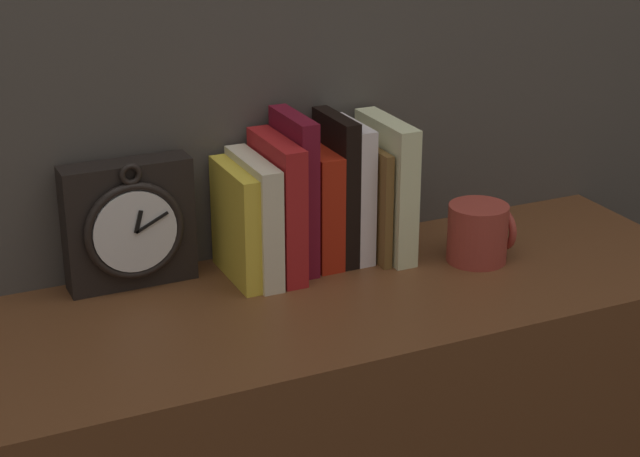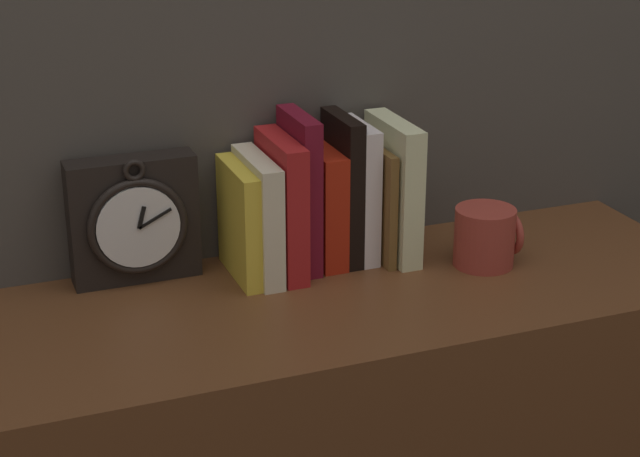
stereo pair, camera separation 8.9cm
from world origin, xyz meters
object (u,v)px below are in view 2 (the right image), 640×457
object	(u,v)px
clock	(134,220)
book_slot3_maroon	(300,191)
book_slot5_black	(342,188)
book_slot2_red	(282,206)
book_slot4_red	(323,206)
book_slot7_brown	(375,201)
book_slot1_cream	(258,217)
book_slot6_white	(358,190)
book_slot8_cream	(393,189)
mug	(486,237)
book_slot0_yellow	(239,222)

from	to	relation	value
clock	book_slot3_maroon	xyz separation A→B (m)	(0.24, -0.03, 0.02)
book_slot5_black	clock	bearing A→B (deg)	174.53
clock	book_slot2_red	size ratio (longest dim) A/B	0.94
clock	book_slot4_red	xyz separation A→B (m)	(0.28, -0.03, -0.00)
book_slot3_maroon	book_slot7_brown	distance (m)	0.12
book_slot1_cream	book_slot6_white	bearing A→B (deg)	5.25
book_slot4_red	book_slot8_cream	size ratio (longest dim) A/B	0.83
book_slot5_black	book_slot6_white	xyz separation A→B (m)	(0.03, -0.00, -0.01)
book_slot8_cream	mug	distance (m)	0.16
book_slot4_red	book_slot7_brown	xyz separation A→B (m)	(0.08, -0.01, -0.00)
book_slot5_black	book_slot6_white	size ratio (longest dim) A/B	1.07
book_slot5_black	book_slot6_white	bearing A→B (deg)	-0.16
clock	mug	bearing A→B (deg)	-15.03
book_slot2_red	book_slot6_white	world-z (taller)	book_slot6_white
book_slot0_yellow	book_slot3_maroon	world-z (taller)	book_slot3_maroon
book_slot6_white	book_slot7_brown	world-z (taller)	book_slot6_white
book_slot2_red	book_slot4_red	world-z (taller)	book_slot2_red
book_slot5_black	book_slot8_cream	xyz separation A→B (m)	(0.08, -0.02, -0.01)
book_slot0_yellow	book_slot5_black	world-z (taller)	book_slot5_black
book_slot4_red	book_slot8_cream	world-z (taller)	book_slot8_cream
book_slot0_yellow	book_slot1_cream	size ratio (longest dim) A/B	0.94
book_slot8_cream	book_slot1_cream	bearing A→B (deg)	179.96
clock	book_slot7_brown	bearing A→B (deg)	-6.27
clock	book_slot0_yellow	bearing A→B (deg)	-16.20
book_slot3_maroon	book_slot8_cream	world-z (taller)	book_slot3_maroon
mug	book_slot7_brown	bearing A→B (deg)	146.09
book_slot4_red	book_slot5_black	xyz separation A→B (m)	(0.03, 0.00, 0.02)
book_slot0_yellow	book_slot1_cream	bearing A→B (deg)	-6.16
book_slot7_brown	clock	bearing A→B (deg)	173.73
book_slot6_white	mug	xyz separation A→B (m)	(0.17, -0.11, -0.06)
book_slot5_black	mug	xyz separation A→B (m)	(0.19, -0.11, -0.07)
book_slot6_white	book_slot8_cream	size ratio (longest dim) A/B	0.99
clock	mug	world-z (taller)	clock
book_slot1_cream	book_slot5_black	distance (m)	0.14
clock	book_slot5_black	xyz separation A→B (m)	(0.31, -0.03, 0.02)
book_slot1_cream	book_slot4_red	distance (m)	0.11
book_slot1_cream	book_slot3_maroon	bearing A→B (deg)	10.35
book_slot0_yellow	book_slot6_white	distance (m)	0.20
book_slot2_red	book_slot7_brown	xyz separation A→B (m)	(0.15, 0.00, -0.01)
book_slot4_red	clock	bearing A→B (deg)	173.76
book_slot0_yellow	mug	world-z (taller)	book_slot0_yellow
book_slot3_maroon	book_slot5_black	size ratio (longest dim) A/B	1.04
clock	book_slot3_maroon	size ratio (longest dim) A/B	0.82
clock	book_slot0_yellow	xyz separation A→B (m)	(0.15, -0.04, -0.01)
book_slot3_maroon	book_slot4_red	bearing A→B (deg)	2.69
mug	clock	bearing A→B (deg)	164.97
mug	book_slot0_yellow	bearing A→B (deg)	165.45
book_slot5_black	mug	size ratio (longest dim) A/B	2.31
book_slot3_maroon	book_slot8_cream	size ratio (longest dim) A/B	1.10
book_slot1_cream	book_slot7_brown	bearing A→B (deg)	1.61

